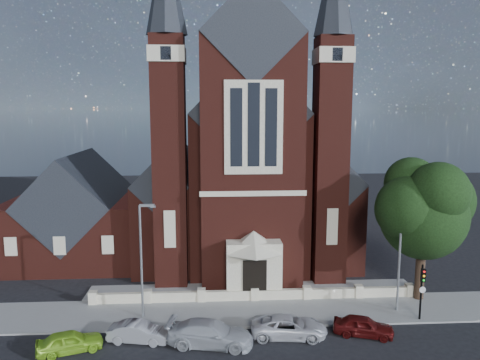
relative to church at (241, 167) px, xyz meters
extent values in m
plane|color=black|center=(0.00, -7.94, -8.19)|extent=(120.00, 120.00, 0.00)
cube|color=gray|center=(0.00, -18.44, -8.19)|extent=(60.00, 5.00, 0.12)
cube|color=gray|center=(0.00, -14.44, -8.19)|extent=(26.00, 3.00, 0.14)
cube|color=#B4A98F|center=(0.00, -16.44, -8.19)|extent=(24.00, 0.40, 0.90)
cube|color=#4C1B14|center=(0.00, 2.06, -1.19)|extent=(10.00, 30.00, 14.00)
cube|color=black|center=(0.00, 2.06, 5.81)|extent=(10.00, 30.20, 10.00)
cube|color=#4C1B14|center=(-7.50, 1.06, -4.19)|extent=(5.00, 26.00, 8.00)
cube|color=#4C1B14|center=(7.50, 1.06, -4.19)|extent=(5.00, 26.00, 8.00)
cube|color=black|center=(-7.50, 1.06, -0.19)|extent=(5.01, 26.20, 5.01)
cube|color=black|center=(7.50, 1.06, -0.19)|extent=(5.01, 26.20, 5.01)
cube|color=#4C1B14|center=(0.00, -13.44, 1.81)|extent=(8.00, 3.00, 20.00)
cube|color=black|center=(0.00, -13.44, 11.81)|extent=(8.00, 3.20, 8.00)
cube|color=#B4A98F|center=(0.00, -14.99, 4.81)|extent=(4.40, 0.15, 7.00)
cube|color=black|center=(0.00, -15.06, 5.01)|extent=(0.90, 0.08, 6.20)
cube|color=#B4A98F|center=(0.00, -15.44, -5.99)|extent=(4.20, 2.00, 4.40)
cube|color=black|center=(0.00, -16.49, -6.59)|extent=(1.80, 0.12, 3.20)
cone|color=#B4A98F|center=(0.00, -15.44, -3.79)|extent=(4.60, 4.60, 1.60)
cube|color=#4C1B14|center=(-6.50, -12.44, 1.81)|extent=(2.60, 2.60, 20.00)
cube|color=#B4A98F|center=(-6.50, -12.44, 10.31)|extent=(2.80, 2.80, 1.20)
cube|color=#4C1B14|center=(6.50, -12.44, 1.81)|extent=(2.60, 2.60, 20.00)
cube|color=#B4A98F|center=(6.50, -12.44, 10.31)|extent=(2.80, 2.80, 1.20)
cube|color=#4C1B14|center=(-16.00, -4.94, -5.19)|extent=(12.00, 12.00, 6.00)
cube|color=black|center=(-16.00, -4.94, -2.19)|extent=(8.49, 12.20, 8.49)
cylinder|color=black|center=(12.50, -16.94, -5.69)|extent=(0.70, 0.70, 5.00)
sphere|color=black|center=(12.50, -16.94, -1.69)|extent=(6.40, 6.40, 6.40)
sphere|color=black|center=(12.90, -18.14, 0.31)|extent=(4.40, 4.40, 4.40)
cylinder|color=gray|center=(-8.00, -18.94, -4.19)|extent=(0.16, 0.16, 8.00)
cube|color=gray|center=(-7.50, -18.94, -0.19)|extent=(1.00, 0.15, 0.18)
cube|color=gray|center=(-7.10, -18.94, -0.27)|extent=(0.35, 0.22, 0.12)
cylinder|color=gray|center=(10.00, -18.94, -4.19)|extent=(0.16, 0.16, 8.00)
cube|color=gray|center=(10.50, -18.94, -0.19)|extent=(1.00, 0.15, 0.18)
cube|color=gray|center=(10.90, -18.94, -0.27)|extent=(0.35, 0.22, 0.12)
cylinder|color=black|center=(11.00, -20.44, -6.19)|extent=(0.14, 0.14, 4.00)
cube|color=black|center=(11.00, -20.59, -4.89)|extent=(0.28, 0.22, 0.90)
sphere|color=red|center=(11.00, -20.72, -4.59)|extent=(0.14, 0.14, 0.14)
sphere|color=#CC8C0C|center=(11.00, -20.72, -4.89)|extent=(0.14, 0.14, 0.14)
sphere|color=#0C9919|center=(11.00, -20.72, -5.19)|extent=(0.14, 0.14, 0.14)
imported|color=#8CC727|center=(-11.70, -23.23, -7.53)|extent=(4.12, 2.72, 1.30)
imported|color=gray|center=(-7.78, -22.24, -7.56)|extent=(3.98, 1.95, 1.26)
imported|color=#B6BABF|center=(-3.33, -22.97, -7.42)|extent=(5.59, 3.10, 1.53)
imported|color=silver|center=(1.66, -22.15, -7.51)|extent=(5.03, 2.67, 1.35)
imported|color=#4D0D0D|center=(6.45, -22.30, -7.54)|extent=(4.08, 2.60, 1.29)
camera|label=1|loc=(-3.14, -49.89, 6.21)|focal=35.00mm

